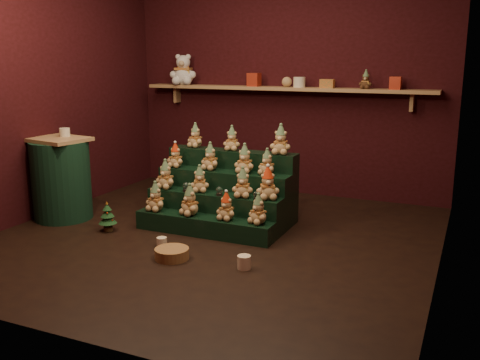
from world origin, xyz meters
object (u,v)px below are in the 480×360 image
at_px(snow_globe_b, 219,191).
at_px(snow_globe_c, 257,195).
at_px(riser_tier_front, 204,226).
at_px(mug_left, 162,242).
at_px(mini_christmas_tree, 108,217).
at_px(snow_globe_a, 186,187).
at_px(wicker_basket, 172,254).
at_px(white_bear, 183,66).
at_px(mug_right, 244,262).
at_px(side_table, 61,179).
at_px(brown_bear, 366,80).

relative_size(snow_globe_b, snow_globe_c, 1.00).
height_order(riser_tier_front, mug_left, riser_tier_front).
bearing_deg(mini_christmas_tree, snow_globe_b, 23.77).
bearing_deg(snow_globe_a, snow_globe_c, 0.00).
relative_size(mug_left, wicker_basket, 0.32).
relative_size(snow_globe_c, white_bear, 0.18).
bearing_deg(snow_globe_b, snow_globe_c, -0.00).
bearing_deg(snow_globe_a, mug_left, -81.33).
distance_m(mug_right, wicker_basket, 0.65).
relative_size(side_table, mug_right, 7.81).
xyz_separation_m(wicker_basket, brown_bear, (1.08, 2.45, 1.38)).
bearing_deg(riser_tier_front, snow_globe_c, 18.35).
height_order(snow_globe_c, mug_left, snow_globe_c).
bearing_deg(mug_right, brown_bear, 79.79).
bearing_deg(wicker_basket, snow_globe_c, 62.32).
distance_m(snow_globe_a, wicker_basket, 0.96).
relative_size(snow_globe_c, mug_right, 0.79).
bearing_deg(mug_left, white_bear, 114.64).
bearing_deg(mini_christmas_tree, side_table, 166.87).
distance_m(snow_globe_a, mug_right, 1.29).
height_order(snow_globe_c, side_table, side_table).
xyz_separation_m(side_table, wicker_basket, (1.66, -0.55, -0.38)).
distance_m(snow_globe_b, snow_globe_c, 0.39).
relative_size(mug_left, white_bear, 0.19).
bearing_deg(mug_left, snow_globe_b, 66.53).
bearing_deg(mini_christmas_tree, snow_globe_a, 34.77).
xyz_separation_m(mini_christmas_tree, mug_right, (1.60, -0.34, -0.09)).
bearing_deg(white_bear, snow_globe_b, -65.77).
bearing_deg(wicker_basket, brown_bear, 66.25).
relative_size(mini_christmas_tree, mug_right, 2.74).
bearing_deg(white_bear, riser_tier_front, -70.34).
height_order(riser_tier_front, side_table, side_table).
distance_m(riser_tier_front, white_bear, 2.61).
distance_m(snow_globe_c, mug_left, 0.98).
distance_m(snow_globe_c, side_table, 2.11).
bearing_deg(mini_christmas_tree, brown_bear, 45.39).
bearing_deg(wicker_basket, riser_tier_front, 94.13).
bearing_deg(riser_tier_front, snow_globe_b, 60.24).
distance_m(mug_left, wicker_basket, 0.31).
bearing_deg(riser_tier_front, wicker_basket, -85.87).
distance_m(riser_tier_front, mug_left, 0.50).
height_order(snow_globe_c, white_bear, white_bear).
bearing_deg(mug_left, side_table, 166.40).
distance_m(side_table, mug_left, 1.52).
distance_m(side_table, mini_christmas_tree, 0.77).
height_order(snow_globe_a, snow_globe_b, snow_globe_a).
bearing_deg(snow_globe_b, white_bear, 128.73).
height_order(side_table, mug_right, side_table).
xyz_separation_m(snow_globe_c, white_bear, (-1.69, 1.62, 1.16)).
bearing_deg(riser_tier_front, mini_christmas_tree, -162.83).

